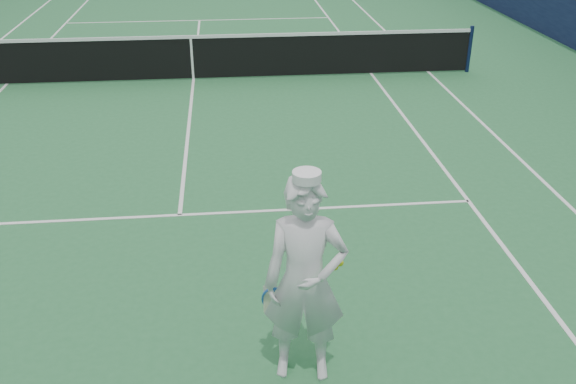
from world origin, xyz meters
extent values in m
plane|color=#286A3A|center=(0.00, 0.00, 0.00)|extent=(80.00, 80.00, 0.00)
cube|color=white|center=(5.49, 0.00, 0.00)|extent=(0.06, 23.83, 0.01)
cube|color=white|center=(-4.12, 0.00, 0.00)|extent=(0.06, 23.77, 0.01)
cube|color=white|center=(4.12, 0.00, 0.00)|extent=(0.06, 23.77, 0.01)
cube|color=white|center=(0.00, 6.40, 0.00)|extent=(8.23, 0.06, 0.01)
cube|color=white|center=(0.00, -6.40, 0.00)|extent=(8.23, 0.06, 0.01)
cube|color=white|center=(0.00, 0.00, 0.00)|extent=(0.06, 12.80, 0.01)
cylinder|color=#141E4C|center=(6.40, 0.00, 0.54)|extent=(0.09, 0.09, 1.07)
cube|color=black|center=(0.00, 0.00, 0.50)|extent=(12.79, 0.02, 0.92)
cube|color=white|center=(0.00, 0.00, 0.97)|extent=(12.79, 0.04, 0.07)
cube|color=white|center=(0.00, 0.00, 0.47)|extent=(0.05, 0.03, 0.94)
imported|color=silver|center=(1.33, -9.61, 1.01)|extent=(0.80, 0.58, 2.03)
cylinder|color=white|center=(1.33, -9.61, 2.05)|extent=(0.24, 0.24, 0.08)
cube|color=white|center=(1.35, -9.48, 2.02)|extent=(0.19, 0.12, 0.02)
cylinder|color=navy|center=(1.06, -9.49, 1.06)|extent=(0.05, 0.09, 0.22)
cube|color=#1F53AA|center=(1.06, -9.43, 0.88)|extent=(0.02, 0.02, 0.14)
torus|color=#1F53AA|center=(1.08, -9.37, 0.67)|extent=(0.30, 0.14, 0.29)
cube|color=beige|center=(1.08, -9.37, 0.67)|extent=(0.22, 0.03, 0.30)
sphere|color=#C1CD17|center=(1.60, -9.55, 1.12)|extent=(0.07, 0.07, 0.07)
sphere|color=#C1CD17|center=(1.65, -9.53, 1.15)|extent=(0.07, 0.07, 0.07)
camera|label=1|loc=(0.70, -14.26, 4.27)|focal=40.00mm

